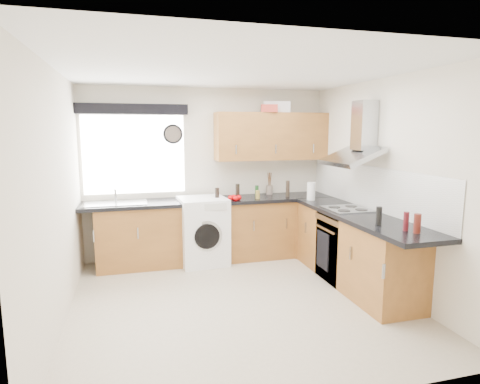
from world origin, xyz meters
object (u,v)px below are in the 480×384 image
object	(u,v)px
oven	(346,247)
extractor_hood	(358,140)
washing_machine	(203,231)
upper_cabinets	(272,136)

from	to	relation	value
oven	extractor_hood	world-z (taller)	extractor_hood
extractor_hood	washing_machine	xyz separation A→B (m)	(-1.75, 1.10, -1.30)
upper_cabinets	washing_machine	bearing A→B (deg)	-168.44
extractor_hood	upper_cabinets	size ratio (longest dim) A/B	0.46
oven	washing_machine	bearing A→B (deg)	146.31
upper_cabinets	oven	bearing A→B (deg)	-67.46
oven	washing_machine	distance (m)	1.98
oven	upper_cabinets	world-z (taller)	upper_cabinets
extractor_hood	upper_cabinets	distance (m)	1.48
oven	upper_cabinets	distance (m)	1.99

